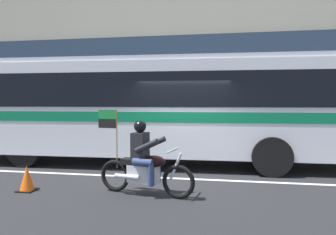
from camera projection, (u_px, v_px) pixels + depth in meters
ground_plane at (183, 173)px, 8.33m from camera, size 60.00×60.00×0.00m
sidewalk_curb at (197, 144)px, 13.34m from camera, size 28.00×3.80×0.15m
lane_center_stripe at (180, 179)px, 7.73m from camera, size 26.60×0.14×0.01m
office_building_facade at (201, 11)px, 15.25m from camera, size 28.00×0.89×12.87m
transit_bus at (156, 104)px, 9.57m from camera, size 12.14×2.88×3.22m
motorcycle_with_rider at (144, 163)px, 6.37m from camera, size 2.17×0.72×1.78m
traffic_cone at (27, 179)px, 6.68m from camera, size 0.36×0.36×0.55m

